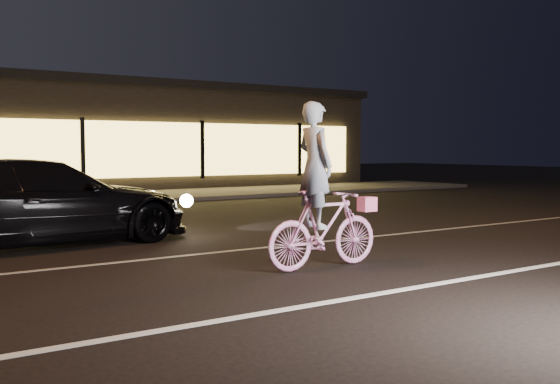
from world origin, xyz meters
TOP-DOWN VIEW (x-y plane):
  - ground at (0.00, 0.00)m, footprint 90.00×90.00m
  - lane_stripe_near at (0.00, -1.50)m, footprint 60.00×0.12m
  - lane_stripe_far at (0.00, 2.00)m, footprint 60.00×0.10m
  - sidewalk at (0.00, 13.00)m, footprint 30.00×4.00m
  - storefront at (0.00, 18.97)m, footprint 25.40×8.42m
  - cyclist at (-0.89, 0.06)m, footprint 1.80×0.62m
  - sedan at (-3.65, 4.22)m, footprint 5.29×2.67m

SIDE VIEW (x-z plane):
  - ground at x=0.00m, z-range 0.00..0.00m
  - lane_stripe_near at x=0.00m, z-range 0.00..0.01m
  - lane_stripe_far at x=0.00m, z-range 0.00..0.01m
  - sidewalk at x=0.00m, z-range 0.00..0.12m
  - sedan at x=-3.65m, z-range 0.00..1.47m
  - cyclist at x=-0.89m, z-range -0.33..1.94m
  - storefront at x=0.00m, z-range 0.05..4.25m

